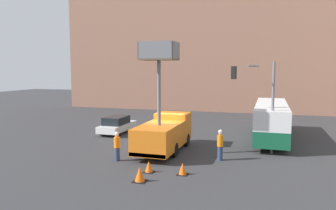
{
  "coord_description": "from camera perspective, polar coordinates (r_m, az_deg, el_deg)",
  "views": [
    {
      "loc": [
        7.06,
        -21.92,
        5.62
      ],
      "look_at": [
        0.27,
        0.06,
        3.16
      ],
      "focal_mm": 35.0,
      "sensor_mm": 36.0,
      "label": 1
    }
  ],
  "objects": [
    {
      "name": "ground_plane",
      "position": [
        23.71,
        -0.66,
        -7.62
      ],
      "size": [
        120.0,
        120.0,
        0.0
      ],
      "primitive_type": "plane",
      "color": "#333335"
    },
    {
      "name": "building_backdrop_far",
      "position": [
        49.38,
        9.06,
        11.47
      ],
      "size": [
        44.0,
        10.0,
        20.6
      ],
      "color": "#936651",
      "rests_on": "ground_plane"
    },
    {
      "name": "traffic_cone_near_truck",
      "position": [
        16.98,
        -4.94,
        -11.97
      ],
      "size": [
        0.67,
        0.67,
        0.77
      ],
      "color": "black",
      "rests_on": "ground_plane"
    },
    {
      "name": "utility_truck",
      "position": [
        22.55,
        -0.66,
        -4.47
      ],
      "size": [
        2.39,
        6.51,
        7.4
      ],
      "color": "orange",
      "rests_on": "ground_plane"
    },
    {
      "name": "city_bus",
      "position": [
        27.91,
        17.53,
        -2.21
      ],
      "size": [
        2.44,
        11.07,
        2.93
      ],
      "rotation": [
        0.0,
        0.0,
        1.9
      ],
      "color": "#145638",
      "rests_on": "ground_plane"
    },
    {
      "name": "traffic_cone_mid_road",
      "position": [
        18.41,
        -3.35,
        -10.71
      ],
      "size": [
        0.56,
        0.56,
        0.64
      ],
      "color": "black",
      "rests_on": "ground_plane"
    },
    {
      "name": "traffic_light_pole",
      "position": [
        23.02,
        15.5,
        2.17
      ],
      "size": [
        2.94,
        2.69,
        6.19
      ],
      "color": "slate",
      "rests_on": "ground_plane"
    },
    {
      "name": "road_worker_directing",
      "position": [
        20.79,
        9.08,
        -6.86
      ],
      "size": [
        0.38,
        0.38,
        1.94
      ],
      "rotation": [
        0.0,
        0.0,
        3.98
      ],
      "color": "navy",
      "rests_on": "ground_plane"
    },
    {
      "name": "traffic_cone_far_side",
      "position": [
        17.99,
        2.56,
        -11.1
      ],
      "size": [
        0.57,
        0.57,
        0.65
      ],
      "color": "black",
      "rests_on": "ground_plane"
    },
    {
      "name": "parked_car_curbside",
      "position": [
        29.69,
        -8.87,
        -3.39
      ],
      "size": [
        1.84,
        4.6,
        1.52
      ],
      "color": "silver",
      "rests_on": "ground_plane"
    },
    {
      "name": "road_worker_near_truck",
      "position": [
        20.67,
        -8.87,
        -7.12
      ],
      "size": [
        0.38,
        0.38,
        1.84
      ],
      "rotation": [
        0.0,
        0.0,
        4.34
      ],
      "color": "navy",
      "rests_on": "ground_plane"
    }
  ]
}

